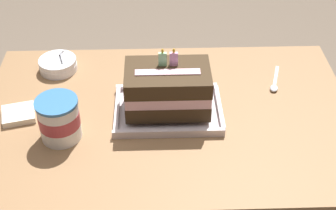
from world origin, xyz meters
name	(u,v)px	position (x,y,z in m)	size (l,w,h in m)	color
dining_table	(168,142)	(0.00, 0.00, 0.60)	(1.07, 0.69, 0.71)	olive
foil_tray	(168,111)	(0.00, 0.01, 0.72)	(0.30, 0.21, 0.02)	silver
birthday_cake	(168,88)	(0.00, 0.01, 0.80)	(0.23, 0.15, 0.18)	#3A2919
bowl_stack	(58,65)	(-0.34, 0.23, 0.73)	(0.12, 0.12, 0.08)	white
ice_cream_tub	(59,119)	(-0.29, -0.08, 0.77)	(0.11, 0.11, 0.12)	white
serving_spoon_near_tray	(274,85)	(0.33, 0.12, 0.72)	(0.06, 0.14, 0.01)	silver
napkin_pile	(19,114)	(-0.42, 0.00, 0.72)	(0.11, 0.10, 0.02)	silver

